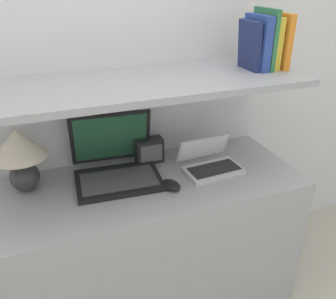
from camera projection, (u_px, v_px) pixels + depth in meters
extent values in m
cube|color=silver|center=(125.00, 59.00, 1.65)|extent=(6.00, 0.05, 2.40)
cube|color=#999EA3|center=(151.00, 245.00, 1.74)|extent=(1.36, 0.55, 0.73)
cube|color=silver|center=(133.00, 179.00, 1.90)|extent=(1.36, 0.04, 1.14)
cube|color=#999EA3|center=(142.00, 83.00, 1.44)|extent=(1.36, 0.50, 0.03)
ellipsoid|color=#2D2D33|center=(25.00, 177.00, 1.50)|extent=(0.12, 0.12, 0.13)
cylinder|color=tan|center=(21.00, 160.00, 1.46)|extent=(0.02, 0.02, 0.03)
cone|color=beige|center=(18.00, 143.00, 1.43)|extent=(0.22, 0.22, 0.12)
cube|color=black|center=(119.00, 181.00, 1.57)|extent=(0.39, 0.29, 0.02)
cube|color=#47474C|center=(119.00, 179.00, 1.56)|extent=(0.34, 0.21, 0.00)
cube|color=black|center=(111.00, 137.00, 1.65)|extent=(0.37, 0.09, 0.26)
cube|color=#235138|center=(111.00, 138.00, 1.64)|extent=(0.34, 0.08, 0.23)
cube|color=silver|center=(213.00, 170.00, 1.65)|extent=(0.27, 0.17, 0.02)
cube|color=#232326|center=(214.00, 169.00, 1.64)|extent=(0.24, 0.12, 0.00)
cube|color=silver|center=(203.00, 147.00, 1.70)|extent=(0.27, 0.07, 0.12)
cube|color=white|center=(204.00, 148.00, 1.70)|extent=(0.24, 0.06, 0.11)
ellipsoid|color=black|center=(171.00, 185.00, 1.52)|extent=(0.10, 0.12, 0.04)
cube|color=black|center=(149.00, 150.00, 1.72)|extent=(0.13, 0.07, 0.12)
cube|color=#59595B|center=(151.00, 154.00, 1.69)|extent=(0.11, 0.00, 0.08)
cube|color=orange|center=(278.00, 40.00, 1.58)|extent=(0.03, 0.18, 0.24)
cube|color=gold|center=(270.00, 42.00, 1.58)|extent=(0.03, 0.15, 0.22)
cube|color=#2D7042|center=(264.00, 39.00, 1.56)|extent=(0.02, 0.17, 0.26)
cube|color=#284293|center=(257.00, 42.00, 1.55)|extent=(0.04, 0.17, 0.23)
cube|color=navy|center=(250.00, 46.00, 1.54)|extent=(0.04, 0.15, 0.21)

